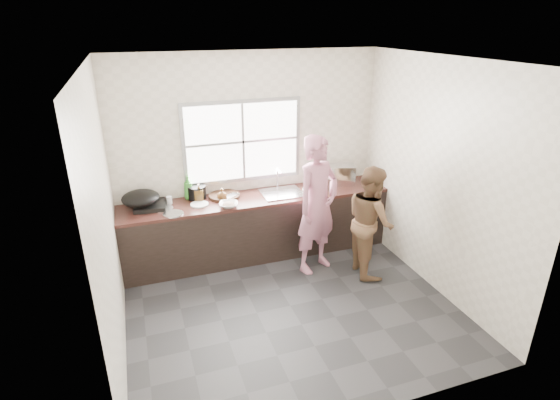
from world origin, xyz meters
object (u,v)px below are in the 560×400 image
object	(u,v)px
bowl_mince	(229,205)
pot_lid_right	(163,209)
woman	(317,209)
wok	(141,198)
bottle_brown_tall	(199,193)
cutting_board	(224,196)
bowl_crabs	(316,188)
dish_rack	(341,175)
black_pot	(197,192)
bottle_green	(188,187)
bowl_held	(307,190)
pot_lid_left	(173,214)
bottle_brown_short	(222,195)
person_side	(370,221)
plate_food	(199,204)
burner	(151,205)
glass_jar	(169,200)

from	to	relation	value
bowl_mince	pot_lid_right	size ratio (longest dim) A/B	0.94
woman	wok	size ratio (longest dim) A/B	3.63
bottle_brown_tall	pot_lid_right	world-z (taller)	bottle_brown_tall
cutting_board	bowl_crabs	world-z (taller)	bowl_crabs
wok	dish_rack	distance (m)	2.74
black_pot	bottle_green	distance (m)	0.13
bowl_crabs	bottle_brown_tall	xyz separation A→B (m)	(-1.59, 0.12, 0.08)
bottle_green	dish_rack	bearing A→B (deg)	-3.96
bowl_held	pot_lid_left	xyz separation A→B (m)	(-1.82, -0.16, -0.02)
cutting_board	bottle_brown_short	world-z (taller)	bottle_brown_short
cutting_board	bottle_brown_tall	xyz separation A→B (m)	(-0.33, -0.01, 0.09)
black_pot	bottle_brown_short	xyz separation A→B (m)	(0.30, -0.18, -0.01)
person_side	bowl_crabs	world-z (taller)	person_side
person_side	bottle_brown_tall	xyz separation A→B (m)	(-1.96, 1.00, 0.25)
bowl_crabs	bottle_brown_short	bearing A→B (deg)	178.61
bottle_brown_short	cutting_board	bearing A→B (deg)	62.91
woman	bowl_mince	size ratio (longest dim) A/B	7.12
bowl_mince	plate_food	distance (m)	0.38
bottle_brown_short	wok	world-z (taller)	wok
black_pot	burner	distance (m)	0.62
bottle_green	dish_rack	distance (m)	2.14
bowl_mince	pot_lid_right	world-z (taller)	bowl_mince
bowl_held	person_side	bearing A→B (deg)	-58.27
bowl_crabs	burner	distance (m)	2.21
plate_food	pot_lid_left	size ratio (longest dim) A/B	0.92
bowl_crabs	wok	size ratio (longest dim) A/B	0.38
bowl_held	dish_rack	distance (m)	0.60
bottle_brown_short	glass_jar	distance (m)	0.67
glass_jar	burner	distance (m)	0.24
plate_food	bottle_brown_short	distance (m)	0.32
cutting_board	black_pot	size ratio (longest dim) A/B	1.72
bottle_green	bowl_held	bearing A→B (deg)	-10.19
woman	plate_food	size ratio (longest dim) A/B	7.33
bottle_brown_short	woman	bearing A→B (deg)	-29.86
bottle_brown_tall	pot_lid_left	bearing A→B (deg)	-139.34
bottle_green	bottle_brown_short	world-z (taller)	bottle_green
pot_lid_right	bottle_brown_tall	bearing A→B (deg)	14.11
glass_jar	wok	distance (m)	0.36
glass_jar	dish_rack	size ratio (longest dim) A/B	0.28
cutting_board	plate_food	distance (m)	0.39
bottle_brown_short	burner	world-z (taller)	bottle_brown_short
bowl_mince	black_pot	size ratio (longest dim) A/B	0.98
woman	bottle_brown_tall	distance (m)	1.54
bottle_brown_tall	wok	size ratio (longest dim) A/B	0.46
burner	bottle_brown_short	bearing A→B (deg)	-4.15
woman	cutting_board	distance (m)	1.25
bowl_held	bottle_green	size ratio (longest dim) A/B	0.55
person_side	burner	xyz separation A→B (m)	(-2.58, 0.97, 0.18)
burner	glass_jar	bearing A→B (deg)	9.72
plate_food	dish_rack	xyz separation A→B (m)	(2.04, 0.11, 0.13)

